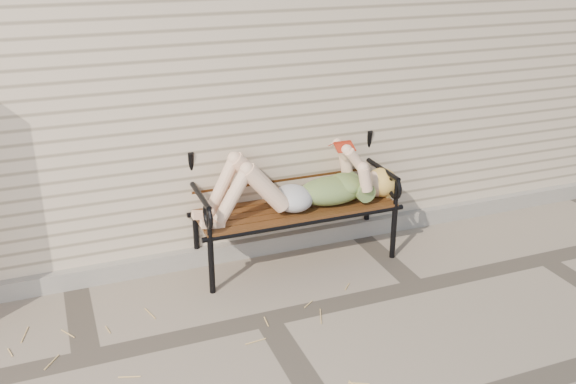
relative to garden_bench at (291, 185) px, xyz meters
name	(u,v)px	position (x,y,z in m)	size (l,w,h in m)	color
ground	(267,319)	(-0.52, -0.85, -0.65)	(80.00, 80.00, 0.00)	gray
house_wall	(168,43)	(-0.52, 2.15, 0.85)	(8.00, 4.00, 3.00)	beige
foundation_strip	(229,251)	(-0.52, 0.12, -0.58)	(8.00, 0.10, 0.15)	gray
garden_bench	(291,185)	(0.00, 0.00, 0.00)	(1.79, 0.71, 1.16)	black
reading_woman	(299,186)	(0.01, -0.14, 0.04)	(1.69, 0.38, 0.53)	#0B394D
straw_scatter	(251,373)	(-0.82, -1.39, -0.64)	(2.75, 1.67, 0.01)	tan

